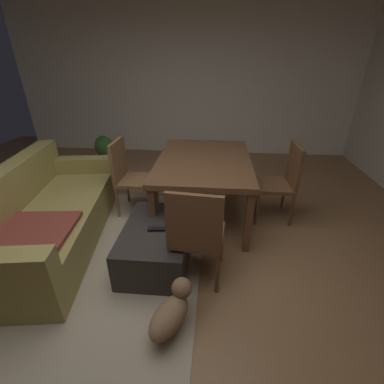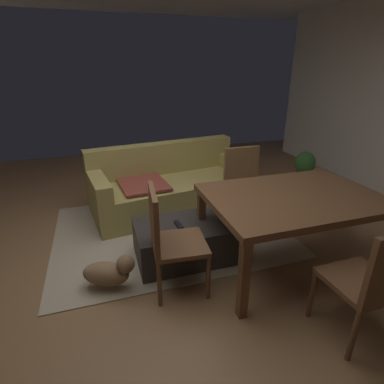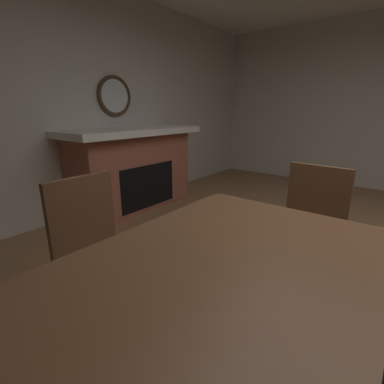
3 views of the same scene
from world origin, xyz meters
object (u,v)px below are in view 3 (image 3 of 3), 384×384
ottoman_coffee_table (357,300)px  round_wall_mirror (115,96)px  tv_remote (361,266)px  small_dog (337,246)px  fireplace (133,169)px  dining_chair_south (95,243)px  dining_chair_west (309,222)px  dining_table (226,276)px

ottoman_coffee_table → round_wall_mirror: bearing=-102.0°
tv_remote → small_dog: (-0.68, -0.24, -0.22)m
fireplace → round_wall_mirror: round_wall_mirror is taller
round_wall_mirror → dining_chair_south: size_ratio=0.56×
fireplace → ottoman_coffee_table: bearing=76.8°
round_wall_mirror → dining_chair_west: size_ratio=0.56×
dining_chair_south → small_dog: dining_chair_south is taller
dining_chair_west → small_dog: size_ratio=1.97×
fireplace → dining_chair_west: fireplace is taller
dining_table → dining_chair_south: 0.94m
dining_chair_south → dining_chair_west: bearing=140.8°
dining_chair_south → dining_table: bearing=90.1°
round_wall_mirror → tv_remote: bearing=78.8°
dining_chair_south → dining_chair_west: size_ratio=1.00×
dining_table → dining_chair_west: (-1.15, 0.01, -0.14)m
small_dog → dining_chair_west: bearing=-15.7°
dining_table → small_dog: dining_table is taller
round_wall_mirror → dining_chair_south: bearing=48.3°
round_wall_mirror → dining_table: 3.23m
tv_remote → dining_table: size_ratio=0.11×
round_wall_mirror → dining_chair_south: (1.58, 1.77, -0.96)m
dining_table → dining_chair_west: 1.16m
round_wall_mirror → ottoman_coffee_table: (0.66, 3.10, -1.30)m
dining_table → small_dog: (-1.65, 0.15, -0.49)m
ottoman_coffee_table → small_dog: size_ratio=1.97×
fireplace → ottoman_coffee_table: fireplace is taller
tv_remote → dining_table: (0.96, -0.38, 0.27)m
small_dog → fireplace: bearing=-88.4°
dining_chair_south → small_dog: (-1.65, 1.08, -0.35)m
fireplace → tv_remote: (0.61, 2.80, -0.15)m
fireplace → tv_remote: size_ratio=11.83×
dining_chair_south → tv_remote: bearing=126.2°
fireplace → dining_table: size_ratio=1.25×
dining_table → round_wall_mirror: bearing=-120.3°
ottoman_coffee_table → dining_table: (0.91, -0.40, 0.47)m
fireplace → dining_chair_south: (1.58, 1.48, -0.03)m
tv_remote → fireplace: bearing=-106.8°
tv_remote → dining_chair_south: dining_chair_south is taller
ottoman_coffee_table → dining_chair_west: dining_chair_west is taller
fireplace → dining_table: 2.88m
tv_remote → dining_table: 1.07m
round_wall_mirror → dining_table: (1.57, 2.70, -0.82)m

